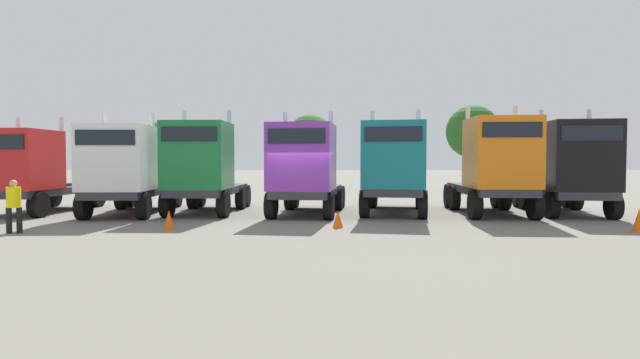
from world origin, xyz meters
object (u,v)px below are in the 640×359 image
(semi_truck_green, at_px, (202,167))
(semi_truck_black, at_px, (572,167))
(semi_truck_white, at_px, (124,170))
(semi_truck_red, at_px, (28,170))
(semi_truck_teal, at_px, (394,167))
(traffic_cone_near, at_px, (169,220))
(visitor_in_hivis, at_px, (14,203))
(traffic_cone_far, at_px, (338,219))
(traffic_cone_mid, at_px, (639,220))
(semi_truck_purple, at_px, (305,168))
(semi_truck_orange, at_px, (496,165))

(semi_truck_green, bearing_deg, semi_truck_black, 90.64)
(semi_truck_white, bearing_deg, semi_truck_red, -101.08)
(semi_truck_teal, relative_size, semi_truck_black, 1.08)
(semi_truck_black, distance_m, traffic_cone_near, 15.51)
(semi_truck_green, bearing_deg, semi_truck_red, -88.11)
(visitor_in_hivis, distance_m, traffic_cone_far, 9.99)
(visitor_in_hivis, xyz_separation_m, traffic_cone_mid, (19.19, 0.11, -0.57))
(semi_truck_green, distance_m, traffic_cone_mid, 15.56)
(traffic_cone_mid, bearing_deg, visitor_in_hivis, -179.68)
(semi_truck_purple, height_order, traffic_cone_far, semi_truck_purple)
(semi_truck_white, distance_m, traffic_cone_near, 5.15)
(semi_truck_green, distance_m, semi_truck_orange, 11.79)
(semi_truck_red, bearing_deg, semi_truck_teal, 92.55)
(semi_truck_red, height_order, traffic_cone_far, semi_truck_red)
(traffic_cone_far, bearing_deg, semi_truck_white, 157.48)
(semi_truck_teal, bearing_deg, semi_truck_red, -80.48)
(traffic_cone_near, bearing_deg, traffic_cone_far, 5.35)
(semi_truck_purple, distance_m, traffic_cone_far, 3.97)
(semi_truck_teal, xyz_separation_m, semi_truck_orange, (3.95, -0.56, 0.08))
(semi_truck_red, distance_m, semi_truck_orange, 18.90)
(traffic_cone_near, relative_size, traffic_cone_far, 1.14)
(semi_truck_red, relative_size, traffic_cone_far, 10.55)
(semi_truck_orange, bearing_deg, semi_truck_purple, -87.31)
(semi_truck_black, height_order, traffic_cone_far, semi_truck_black)
(semi_truck_green, bearing_deg, semi_truck_orange, 89.28)
(semi_truck_red, bearing_deg, traffic_cone_mid, 80.32)
(semi_truck_white, height_order, semi_truck_teal, semi_truck_teal)
(semi_truck_white, height_order, traffic_cone_mid, semi_truck_white)
(semi_truck_teal, bearing_deg, semi_truck_white, -77.43)
(traffic_cone_far, bearing_deg, semi_truck_teal, 57.24)
(traffic_cone_near, distance_m, traffic_cone_far, 5.42)
(semi_truck_green, distance_m, visitor_in_hivis, 6.93)
(semi_truck_purple, relative_size, semi_truck_black, 1.00)
(semi_truck_red, distance_m, semi_truck_green, 7.11)
(semi_truck_red, xyz_separation_m, semi_truck_green, (7.11, -0.11, 0.13))
(semi_truck_white, distance_m, semi_truck_green, 3.02)
(semi_truck_red, distance_m, traffic_cone_near, 8.56)
(semi_truck_orange, bearing_deg, semi_truck_green, -89.62)
(semi_truck_red, relative_size, traffic_cone_mid, 8.05)
(semi_truck_teal, bearing_deg, visitor_in_hivis, -57.57)
(semi_truck_green, bearing_deg, semi_truck_purple, 85.13)
(traffic_cone_mid, bearing_deg, semi_truck_orange, 123.73)
(semi_truck_red, relative_size, visitor_in_hivis, 3.63)
(semi_truck_white, bearing_deg, traffic_cone_mid, 73.55)
(semi_truck_orange, relative_size, semi_truck_black, 0.99)
(semi_truck_red, relative_size, traffic_cone_near, 9.21)
(semi_truck_white, relative_size, semi_truck_black, 1.03)
(semi_truck_green, distance_m, traffic_cone_far, 6.88)
(semi_truck_green, relative_size, semi_truck_purple, 0.94)
(semi_truck_red, xyz_separation_m, semi_truck_black, (21.98, -0.66, 0.15))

